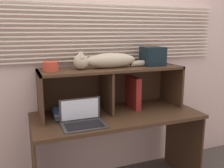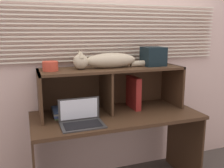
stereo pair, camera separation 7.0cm
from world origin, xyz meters
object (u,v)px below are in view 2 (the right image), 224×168
(book_stack, at_px, (64,112))
(storage_box, at_px, (153,56))
(cat, at_px, (107,61))
(laptop, at_px, (81,119))
(small_basket, at_px, (50,66))
(binder_upright, at_px, (133,92))

(book_stack, bearing_deg, storage_box, 0.09)
(cat, height_order, storage_box, storage_box)
(laptop, height_order, small_basket, small_basket)
(cat, bearing_deg, book_stack, -179.81)
(book_stack, relative_size, storage_box, 1.10)
(small_basket, height_order, storage_box, storage_box)
(laptop, height_order, book_stack, laptop)
(laptop, distance_m, binder_upright, 0.64)
(cat, distance_m, book_stack, 0.60)
(binder_upright, bearing_deg, laptop, -155.65)
(laptop, height_order, storage_box, storage_box)
(binder_upright, relative_size, storage_box, 1.54)
(binder_upright, bearing_deg, cat, 180.00)
(cat, xyz_separation_m, book_stack, (-0.41, -0.00, -0.44))
(cat, relative_size, storage_box, 4.11)
(small_basket, bearing_deg, binder_upright, 0.00)
(laptop, xyz_separation_m, binder_upright, (0.57, 0.26, 0.11))
(binder_upright, distance_m, storage_box, 0.40)
(laptop, xyz_separation_m, book_stack, (-0.10, 0.26, -0.01))
(storage_box, bearing_deg, cat, 180.00)
(laptop, bearing_deg, cat, 40.43)
(cat, distance_m, storage_box, 0.47)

